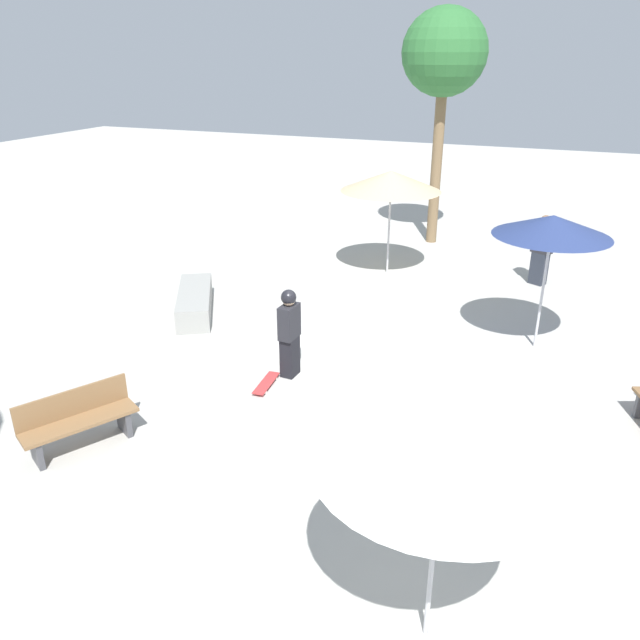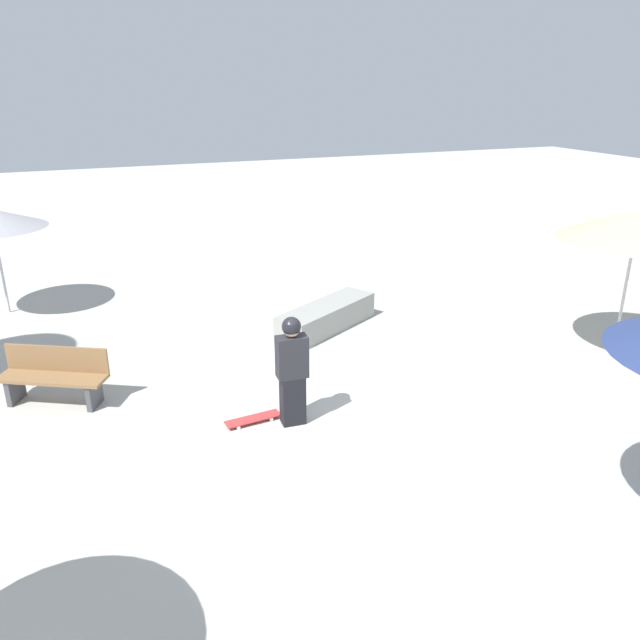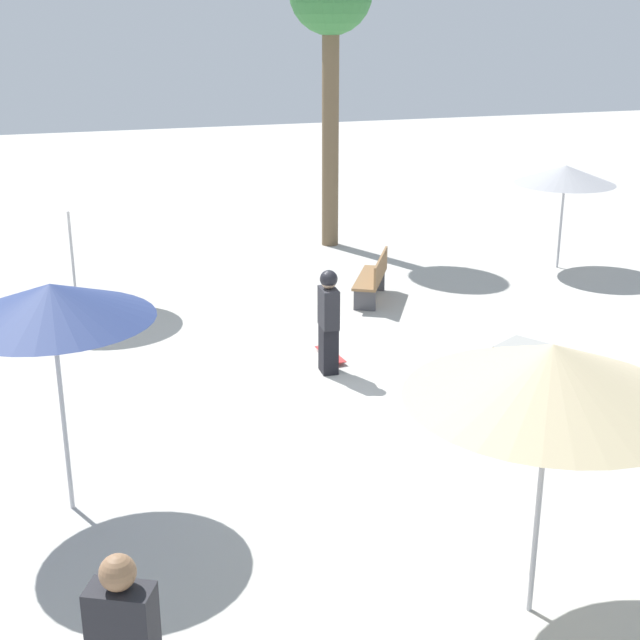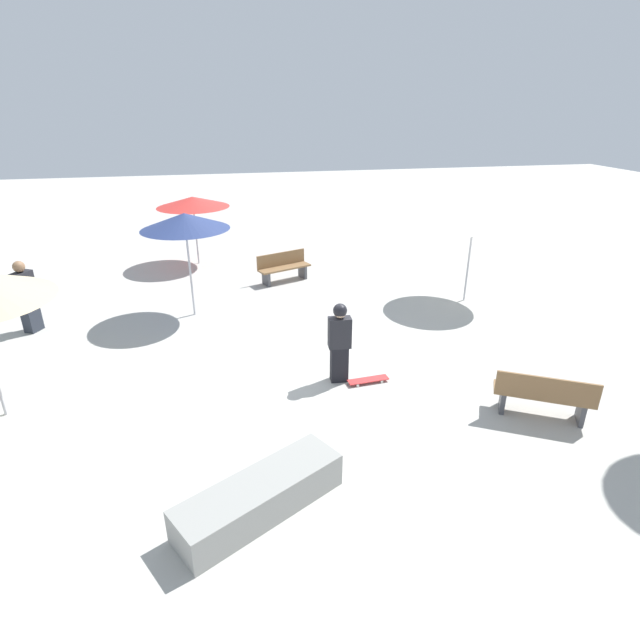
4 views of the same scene
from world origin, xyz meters
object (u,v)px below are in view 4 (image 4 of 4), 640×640
skater_main (340,340)px  bench_far (544,396)px  bench_near (284,267)px  shade_umbrella_red (193,202)px  shade_umbrella_white (474,219)px  skateboard (368,380)px  shade_umbrella_navy (185,221)px  concrete_ledge (261,496)px  bystander_watching (26,297)px

skater_main → bench_far: 3.64m
bench_near → shade_umbrella_red: size_ratio=0.72×
shade_umbrella_white → skateboard: bearing=43.8°
skater_main → bench_near: skater_main is taller
shade_umbrella_navy → shade_umbrella_red: bearing=-90.4°
skater_main → shade_umbrella_navy: 5.04m
concrete_ledge → bench_far: 5.03m
shade_umbrella_navy → bench_near: bearing=-140.7°
skateboard → bench_far: size_ratio=0.51×
bystander_watching → bench_far: bearing=-93.3°
bench_near → bench_far: 8.57m
skater_main → bystander_watching: 7.46m
shade_umbrella_white → bystander_watching: bearing=-1.2°
skateboard → bench_near: (0.78, -6.21, 0.37)m
shade_umbrella_navy → shade_umbrella_red: 4.44m
shade_umbrella_navy → bystander_watching: shade_umbrella_navy is taller
skater_main → concrete_ledge: bearing=-116.6°
shade_umbrella_navy → bystander_watching: (3.68, 0.23, -1.53)m
bench_far → shade_umbrella_navy: 8.50m
bench_far → shade_umbrella_white: size_ratio=0.67×
skateboard → shade_umbrella_red: shade_umbrella_red is taller
bystander_watching → shade_umbrella_red: bearing=-11.7°
bench_near → bystander_watching: size_ratio=0.97×
skater_main → concrete_ledge: size_ratio=0.68×
bench_near → bench_far: size_ratio=1.02×
shade_umbrella_red → bystander_watching: 6.08m
bench_far → shade_umbrella_red: 11.89m
bench_far → bystander_watching: bearing=179.0°
bench_near → shade_umbrella_white: 5.54m
concrete_ledge → bench_far: (-4.88, -1.19, 0.18)m
shade_umbrella_red → bench_near: bearing=137.6°
skater_main → skateboard: skater_main is taller
concrete_ledge → shade_umbrella_white: shade_umbrella_white is taller
skater_main → bystander_watching: size_ratio=0.94×
bench_far → shade_umbrella_navy: bearing=164.7°
bench_near → shade_umbrella_navy: shade_umbrella_navy is taller
concrete_ledge → bystander_watching: 8.25m
concrete_ledge → bench_near: bearing=-99.7°
concrete_ledge → shade_umbrella_navy: bearing=-81.7°
skateboard → concrete_ledge: size_ratio=0.35×
skater_main → shade_umbrella_white: bearing=42.1°
skateboard → bench_far: bench_far is taller
skateboard → concrete_ledge: 3.71m
shade_umbrella_navy → shade_umbrella_red: size_ratio=1.12×
concrete_ledge → bystander_watching: bearing=-55.1°
bench_near → shade_umbrella_red: 3.80m
shade_umbrella_red → skater_main: bearing=108.5°
bench_far → shade_umbrella_navy: size_ratio=0.63×
shade_umbrella_white → shade_umbrella_red: shade_umbrella_white is taller
skateboard → bystander_watching: size_ratio=0.48×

